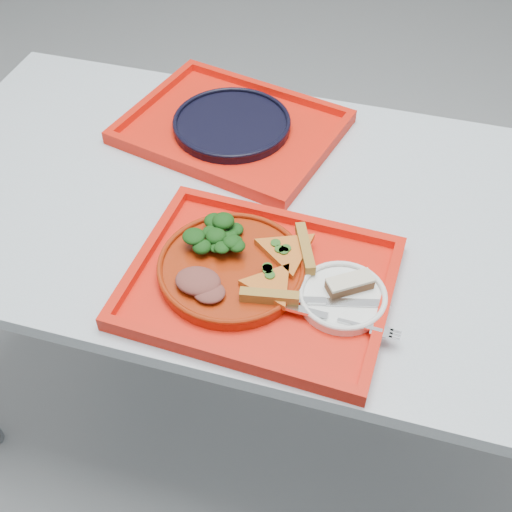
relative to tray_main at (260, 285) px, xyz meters
The scene contains 14 objects.
ground 0.78m from the tray_main, 88.57° to the left, with size 10.00×10.00×0.00m, color gray.
table 0.22m from the tray_main, 88.57° to the left, with size 1.60×0.80×0.75m.
tray_main is the anchor object (origin of this frame).
tray_far 0.46m from the tray_main, 113.68° to the left, with size 0.45×0.35×0.01m, color red.
dinner_plate 0.06m from the tray_main, 169.70° to the left, with size 0.26×0.26×0.02m, color maroon.
side_plate 0.15m from the tray_main, ahead, with size 0.15×0.15×0.01m, color white.
navy_plate 0.46m from the tray_main, 113.68° to the left, with size 0.26×0.26×0.02m, color black.
pizza_slice_a 0.05m from the tray_main, 38.37° to the right, with size 0.11×0.10×0.02m, color orange, non-canonical shape.
pizza_slice_b 0.08m from the tray_main, 64.11° to the left, with size 0.13×0.11×0.02m, color orange, non-canonical shape.
salad_heap 0.12m from the tray_main, 150.14° to the left, with size 0.09×0.08×0.05m, color black.
meat_portion 0.11m from the tray_main, 152.73° to the right, with size 0.08×0.06×0.02m, color brown.
dessert_bar 0.16m from the tray_main, ahead, with size 0.08×0.07×0.02m.
knife 0.14m from the tray_main, ahead, with size 0.18×0.02×0.01m, color silver.
fork 0.16m from the tray_main, 20.57° to the right, with size 0.18×0.02×0.01m, color silver.
Camera 1 is at (0.19, -0.91, 1.62)m, focal length 45.00 mm.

